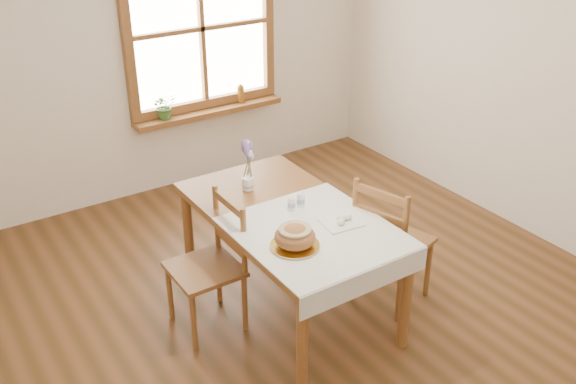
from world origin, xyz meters
name	(u,v)px	position (x,y,z in m)	size (l,w,h in m)	color
ground	(313,329)	(0.00, 0.00, 0.00)	(5.00, 5.00, 0.00)	brown
room_walls	(318,82)	(0.00, 0.00, 1.71)	(4.60, 5.10, 2.65)	white
window	(201,28)	(0.50, 2.47, 1.45)	(1.46, 0.08, 1.46)	brown
window_sill	(209,112)	(0.50, 2.40, 0.69)	(1.46, 0.20, 0.05)	brown
dining_table	(288,224)	(0.00, 0.30, 0.66)	(0.90, 1.60, 0.75)	brown
table_linen	(315,232)	(0.00, 0.00, 0.76)	(0.91, 0.99, 0.01)	silver
chair_left	(205,267)	(-0.56, 0.43, 0.46)	(0.43, 0.45, 0.92)	brown
chair_right	(393,239)	(0.66, 0.00, 0.48)	(0.45, 0.47, 0.96)	brown
bread_plate	(295,246)	(-0.20, -0.08, 0.77)	(0.28, 0.28, 0.02)	white
bread_loaf	(295,235)	(-0.20, -0.08, 0.84)	(0.24, 0.24, 0.13)	#A7653B
egg_napkin	(341,222)	(0.19, -0.01, 0.77)	(0.24, 0.20, 0.01)	silver
eggs	(341,219)	(0.19, -0.01, 0.79)	(0.18, 0.17, 0.04)	white
salt_shaker	(292,204)	(0.03, 0.30, 0.81)	(0.05, 0.05, 0.10)	white
pepper_shaker	(301,199)	(0.11, 0.31, 0.81)	(0.05, 0.05, 0.10)	white
flower_vase	(248,184)	(-0.06, 0.72, 0.79)	(0.08, 0.08, 0.09)	white
lavender_bouquet	(247,161)	(-0.06, 0.72, 0.97)	(0.14, 0.14, 0.26)	#6F5596
potted_plant	(165,109)	(0.06, 2.40, 0.80)	(0.21, 0.23, 0.18)	#366829
amber_bottle	(241,93)	(0.84, 2.40, 0.80)	(0.06, 0.06, 0.18)	#9B641C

